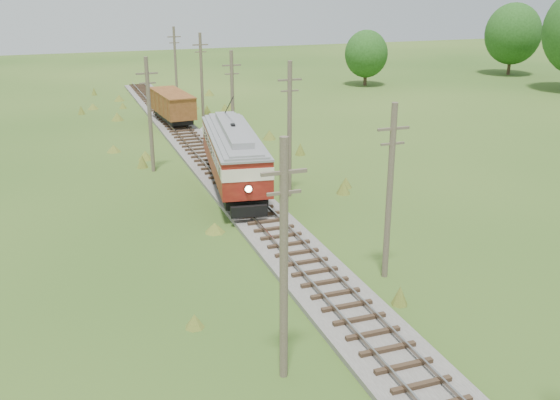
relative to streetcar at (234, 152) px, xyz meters
name	(u,v)px	position (x,y,z in m)	size (l,w,h in m)	color
railbed_main	(232,185)	(0.00, 0.76, -2.61)	(3.60, 96.00, 0.57)	#605B54
streetcar	(234,152)	(0.00, 0.00, 0.00)	(5.02, 13.51, 6.11)	black
gondola	(172,105)	(0.00, 22.52, -0.75)	(3.34, 8.50, 2.76)	black
gravel_pile	(212,127)	(2.98, 18.30, -2.31)	(2.84, 3.02, 1.03)	gray
utility_pole_r_2	(390,191)	(3.30, -15.24, 1.63)	(1.60, 0.30, 8.60)	brown
utility_pole_r_3	(290,129)	(3.20, -2.24, 1.83)	(1.60, 0.30, 9.00)	brown
utility_pole_r_4	(232,100)	(3.00, 10.76, 1.52)	(1.60, 0.30, 8.40)	brown
utility_pole_r_5	(202,76)	(3.40, 23.76, 1.78)	(1.60, 0.30, 8.90)	brown
utility_pole_r_6	(175,63)	(3.20, 36.76, 1.68)	(1.60, 0.30, 8.70)	brown
utility_pole_l_a	(284,261)	(-4.20, -21.24, 1.83)	(1.60, 0.30, 9.00)	brown
utility_pole_l_b	(150,114)	(-4.50, 6.76, 1.63)	(1.60, 0.30, 8.60)	brown
tree_right_5	(513,34)	(56.00, 40.76, 3.40)	(8.40, 8.40, 10.82)	#38281C
tree_mid_b	(366,54)	(30.00, 38.76, 1.53)	(5.88, 5.88, 7.57)	#38281C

